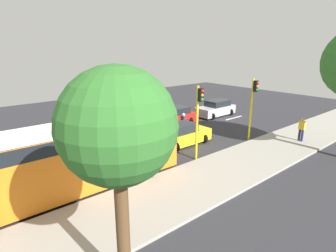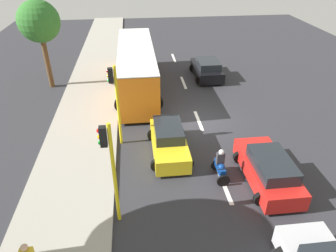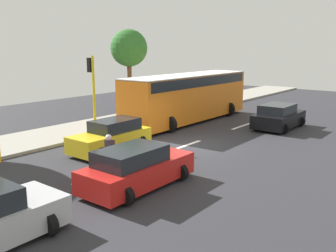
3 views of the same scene
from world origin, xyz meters
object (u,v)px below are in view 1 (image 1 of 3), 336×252
(street_tree_south, at_px, (118,129))
(traffic_light_corner, at_px, (253,101))
(car_yellow_cab, at_px, (182,135))
(car_black, at_px, (7,152))
(city_bus, at_px, (70,155))
(traffic_light_midblock, at_px, (198,113))
(car_red, at_px, (172,117))
(car_silver, at_px, (216,109))
(pedestrian_near_signal, at_px, (302,129))
(motorcycle, at_px, (184,124))

(street_tree_south, bearing_deg, traffic_light_corner, 111.01)
(car_yellow_cab, height_order, street_tree_south, street_tree_south)
(car_black, distance_m, city_bus, 6.01)
(city_bus, xyz_separation_m, traffic_light_midblock, (1.21, 7.22, 1.08))
(car_red, distance_m, traffic_light_corner, 7.35)
(car_silver, distance_m, street_tree_south, 21.83)
(traffic_light_midblock, bearing_deg, car_yellow_cab, 155.74)
(car_red, xyz_separation_m, city_bus, (5.64, -11.20, 1.13))
(car_silver, bearing_deg, traffic_light_corner, -30.93)
(pedestrian_near_signal, bearing_deg, street_tree_south, -80.39)
(car_yellow_cab, height_order, traffic_light_corner, traffic_light_corner)
(car_black, height_order, street_tree_south, street_tree_south)
(motorcycle, distance_m, traffic_light_corner, 5.68)
(car_red, height_order, motorcycle, motorcycle)
(traffic_light_corner, bearing_deg, pedestrian_near_signal, 42.72)
(pedestrian_near_signal, bearing_deg, car_black, -119.57)
(car_black, bearing_deg, pedestrian_near_signal, 60.43)
(car_red, height_order, traffic_light_corner, traffic_light_corner)
(car_red, bearing_deg, pedestrian_near_signal, 22.38)
(car_silver, height_order, traffic_light_midblock, traffic_light_midblock)
(car_yellow_cab, bearing_deg, car_red, 146.53)
(traffic_light_corner, xyz_separation_m, street_tree_south, (5.32, -13.84, 1.88))
(pedestrian_near_signal, height_order, street_tree_south, street_tree_south)
(car_red, bearing_deg, city_bus, -63.27)
(pedestrian_near_signal, bearing_deg, traffic_light_midblock, -108.12)
(car_black, xyz_separation_m, city_bus, (5.68, 1.60, 1.13))
(motorcycle, xyz_separation_m, pedestrian_near_signal, (7.34, 4.44, 0.42))
(city_bus, distance_m, street_tree_south, 7.26)
(car_red, bearing_deg, traffic_light_midblock, -30.16)
(city_bus, distance_m, motorcycle, 11.28)
(car_red, relative_size, pedestrian_near_signal, 2.61)
(pedestrian_near_signal, height_order, traffic_light_midblock, traffic_light_midblock)
(street_tree_south, bearing_deg, car_black, -177.87)
(car_silver, xyz_separation_m, traffic_light_midblock, (6.62, -9.44, 2.22))
(city_bus, relative_size, motorcycle, 7.19)
(car_yellow_cab, xyz_separation_m, traffic_light_midblock, (2.61, -1.18, 2.22))
(city_bus, relative_size, traffic_light_corner, 2.44)
(motorcycle, bearing_deg, traffic_light_corner, 23.42)
(motorcycle, xyz_separation_m, street_tree_south, (10.08, -11.78, 4.17))
(street_tree_south, bearing_deg, car_yellow_cab, 129.72)
(pedestrian_near_signal, bearing_deg, car_silver, 170.17)
(traffic_light_corner, distance_m, traffic_light_midblock, 5.48)
(car_black, xyz_separation_m, street_tree_south, (12.21, 0.45, 4.10))
(car_silver, distance_m, car_yellow_cab, 9.19)
(traffic_light_corner, height_order, traffic_light_midblock, same)
(street_tree_south, bearing_deg, city_bus, 170.05)
(car_silver, bearing_deg, pedestrian_near_signal, -9.83)
(motorcycle, xyz_separation_m, traffic_light_corner, (4.77, 2.06, 2.29))
(city_bus, bearing_deg, pedestrian_near_signal, 75.94)
(traffic_light_midblock, xyz_separation_m, street_tree_south, (5.32, -8.36, 1.88))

